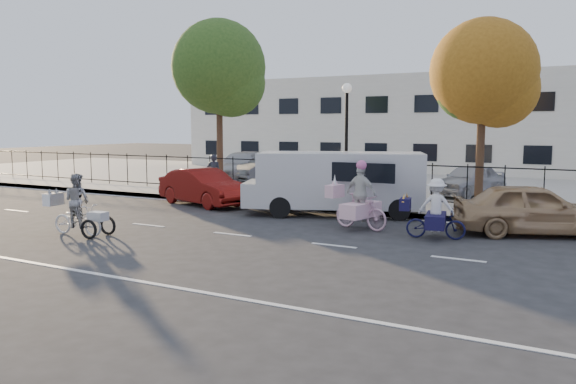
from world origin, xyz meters
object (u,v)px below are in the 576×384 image
Objects in this scene: gold_sedan at (533,209)px; pedestrian at (214,173)px; bull_bike at (435,215)px; red_sedan at (204,187)px; lot_car_c at (270,168)px; lot_car_a at (241,167)px; unicorn_bike at (360,204)px; lamppost at (347,121)px; lot_car_d at (469,180)px; white_van at (337,180)px; lot_car_b at (243,168)px; zebra_trike at (78,211)px.

pedestrian is (-12.63, 2.93, 0.25)m from gold_sedan.
bull_bike reaches higher than red_sedan.
bull_bike reaches higher than lot_car_c.
bull_bike is 0.35× the size of lot_car_a.
gold_sedan is at bearing -58.85° from unicorn_bike.
lot_car_c is at bearing -120.05° from pedestrian.
pedestrian is at bearing -179.36° from lamppost.
bull_bike is at bearing 125.70° from pedestrian.
pedestrian reaches higher than lot_car_d.
lamppost is at bearing -21.32° from lot_car_c.
lot_car_a is (-12.14, 9.45, 0.23)m from bull_bike.
lamppost is 2.15× the size of unicorn_bike.
unicorn_bike reaches higher than bull_bike.
lot_car_c is (-6.61, 6.97, -0.30)m from white_van.
gold_sedan is at bearing -14.52° from lot_car_c.
gold_sedan is 7.36m from lot_car_d.
lot_car_d is (3.75, 3.76, -2.33)m from lamppost.
unicorn_bike is at bearing 121.93° from pedestrian.
bull_bike reaches higher than lot_car_a.
lamppost is at bearing -25.21° from lot_car_b.
lamppost reaches higher than lot_car_a.
zebra_trike is at bearing 137.76° from unicorn_bike.
bull_bike is at bearing -31.68° from lot_car_b.
red_sedan is 11.33m from gold_sedan.
bull_bike reaches higher than gold_sedan.
lot_car_a is at bearing 60.55° from unicorn_bike.
zebra_trike is 1.22× the size of pedestrian.
white_van is 5.32m from red_sedan.
white_van reaches higher than bull_bike.
zebra_trike reaches higher than lot_car_d.
pedestrian reaches higher than zebra_trike.
lot_car_b is (-7.53, 4.62, -2.33)m from lamppost.
gold_sedan is 2.58× the size of pedestrian.
lot_car_a is at bearing 9.88° from zebra_trike.
white_van is at bearing -53.19° from lot_car_a.
lot_car_c is (-5.97, 4.67, -2.26)m from lamppost.
lot_car_c reaches higher than lot_car_b.
unicorn_bike is at bearing 71.44° from bull_bike.
zebra_trike is 9.51m from bull_bike.
lot_car_a is (-3.02, 7.22, 0.19)m from red_sedan.
lot_car_d is at bearing -17.80° from lot_car_a.
lot_car_b is at bearing 41.73° from bull_bike.
lot_car_a is (-8.31, 6.99, -0.28)m from white_van.
lot_car_a is at bearing 41.84° from bull_bike.
white_van is at bearing -69.63° from red_sedan.
gold_sedan is at bearing 136.84° from pedestrian.
red_sedan is 2.55× the size of pedestrian.
unicorn_bike is at bearing -73.67° from white_van.
lot_car_d is at bearing 1.98° from gold_sedan.
bull_bike is at bearing -51.02° from lot_car_a.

